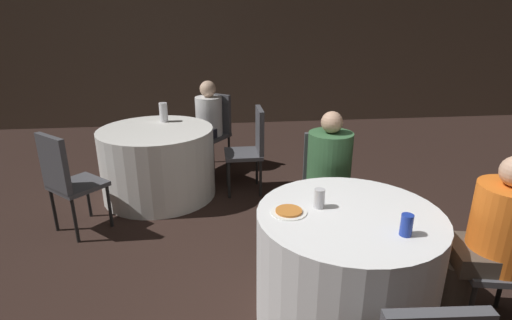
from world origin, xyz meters
name	(u,v)px	position (x,y,z in m)	size (l,w,h in m)	color
wall_back	(244,43)	(0.00, 5.17, 1.40)	(16.00, 0.06, 2.80)	gray
table_near	(345,266)	(0.20, 0.10, 0.37)	(1.13, 1.13, 0.75)	white
table_far	(158,163)	(-1.19, 2.14, 0.37)	(1.19, 1.19, 0.75)	white
chair_near_north	(326,179)	(0.34, 1.07, 0.56)	(0.45, 0.46, 0.94)	#47474C
chair_far_southwest	(66,176)	(-1.88, 1.39, 0.56)	(0.57, 0.57, 0.94)	#47474C
chair_far_northeast	(214,125)	(-0.58, 2.95, 0.56)	(0.56, 0.56, 0.94)	#47474C
chair_far_east	(252,143)	(-0.18, 2.14, 0.56)	(0.41, 0.40, 0.94)	#47474C
person_white_shirt	(206,127)	(-0.68, 2.81, 0.57)	(0.45, 0.47, 1.13)	black
person_green_jacket	(329,182)	(0.32, 0.91, 0.60)	(0.38, 0.52, 1.17)	#4C4238
person_orange_shirt	(488,243)	(1.01, -0.07, 0.59)	(0.52, 0.41, 1.14)	#4C4238
pizza_plate_near	(289,211)	(-0.16, 0.15, 0.76)	(0.22, 0.22, 0.02)	white
soda_can_blue	(406,225)	(0.41, -0.18, 0.81)	(0.07, 0.07, 0.12)	#1E38A5
soda_can_silver	(319,198)	(0.04, 0.19, 0.81)	(0.07, 0.07, 0.12)	silver
bottle_far	(163,112)	(-1.13, 2.43, 0.85)	(0.09, 0.09, 0.21)	white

